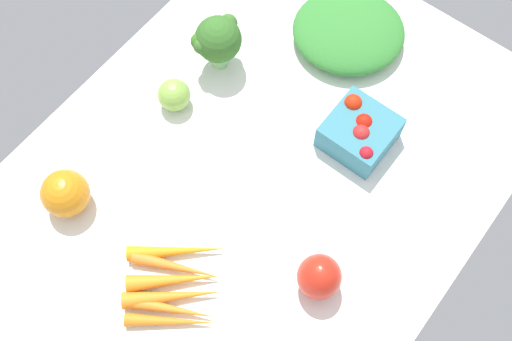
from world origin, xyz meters
The scene contains 8 objects.
tablecloth centered at (0.00, 0.00, 1.00)cm, with size 104.00×76.00×2.00cm, color white.
heirloom_tomato_green centered at (-2.39, -21.16, 5.07)cm, with size 6.13×6.13×6.13cm, color #8BBE4B.
broccoli_head centered at (-14.70, -20.56, 9.39)cm, with size 10.06×8.81×12.00cm.
bell_pepper_red centered at (9.39, 20.21, 6.48)cm, with size 7.23×7.23×8.96cm, color red.
berry_basket centered at (-17.01, 10.29, 5.35)cm, with size 11.57×11.57×7.43cm.
heirloom_tomato_orange centered at (24.17, -22.40, 6.18)cm, with size 8.35×8.35×8.35cm, color orange.
carrot_bunch centered at (24.28, 1.87, 3.32)cm, with size 21.26×20.74×2.91cm.
leafy_greens_clump centered at (-34.46, -3.94, 4.75)cm, with size 20.61×21.94×5.49cm, color #348232.
Camera 1 is at (35.99, 28.11, 105.41)cm, focal length 44.14 mm.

